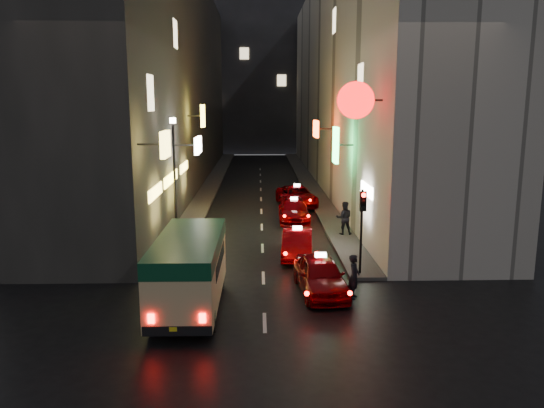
{
  "coord_description": "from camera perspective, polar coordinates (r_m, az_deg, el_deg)",
  "views": [
    {
      "loc": [
        -0.18,
        -12.28,
        7.09
      ],
      "look_at": [
        0.47,
        13.0,
        2.23
      ],
      "focal_mm": 35.0,
      "sensor_mm": 36.0,
      "label": 1
    }
  ],
  "objects": [
    {
      "name": "traffic_light",
      "position": [
        21.62,
        9.7,
        -1.02
      ],
      "size": [
        0.26,
        0.43,
        3.5
      ],
      "color": "black",
      "rests_on": "sidewalk_right"
    },
    {
      "name": "lamp_post",
      "position": [
        25.82,
        -10.44,
        3.21
      ],
      "size": [
        0.28,
        0.28,
        6.22
      ],
      "color": "black",
      "rests_on": "sidewalk_left"
    },
    {
      "name": "building_far",
      "position": [
        78.38,
        -1.38,
        13.74
      ],
      "size": [
        30.0,
        10.0,
        22.0
      ],
      "primitive_type": "cube",
      "color": "#36373C",
      "rests_on": "ground"
    },
    {
      "name": "ground",
      "position": [
        14.18,
        -0.59,
        -19.11
      ],
      "size": [
        120.0,
        120.0,
        0.0
      ],
      "primitive_type": "plane",
      "color": "black",
      "rests_on": "ground"
    },
    {
      "name": "sidewalk_right",
      "position": [
        47.01,
        3.95,
        2.28
      ],
      "size": [
        1.5,
        52.0,
        0.15
      ],
      "primitive_type": "cube",
      "color": "#474542",
      "rests_on": "ground"
    },
    {
      "name": "taxi_third",
      "position": [
        32.03,
        2.37,
        -0.52
      ],
      "size": [
        2.04,
        4.82,
        1.69
      ],
      "color": "#6C0004",
      "rests_on": "ground"
    },
    {
      "name": "sidewalk_left",
      "position": [
        46.98,
        -6.43,
        2.23
      ],
      "size": [
        1.5,
        52.0,
        0.15
      ],
      "primitive_type": "cube",
      "color": "#474542",
      "rests_on": "ground"
    },
    {
      "name": "minibus",
      "position": [
        18.52,
        -8.89,
        -6.39
      ],
      "size": [
        2.14,
        6.01,
        2.58
      ],
      "color": "#DBC189",
      "rests_on": "ground"
    },
    {
      "name": "taxi_near",
      "position": [
        20.15,
        5.23,
        -7.3
      ],
      "size": [
        2.56,
        5.29,
        1.8
      ],
      "color": "#6C0004",
      "rests_on": "ground"
    },
    {
      "name": "building_left",
      "position": [
        46.97,
        -11.35,
        13.0
      ],
      "size": [
        7.54,
        52.0,
        18.0
      ],
      "color": "#3A3835",
      "rests_on": "ground"
    },
    {
      "name": "taxi_far",
      "position": [
        36.77,
        2.69,
        1.02
      ],
      "size": [
        2.76,
        5.27,
        1.77
      ],
      "color": "#6C0004",
      "rests_on": "ground"
    },
    {
      "name": "building_right",
      "position": [
        47.03,
        8.77,
        13.09
      ],
      "size": [
        7.89,
        52.0,
        18.0
      ],
      "color": "beige",
      "rests_on": "ground"
    },
    {
      "name": "pedestrian_crossing",
      "position": [
        19.73,
        8.83,
        -7.42
      ],
      "size": [
        0.58,
        0.71,
        1.87
      ],
      "primitive_type": "imported",
      "rotation": [
        0.0,
        0.0,
        1.23
      ],
      "color": "black",
      "rests_on": "ground"
    },
    {
      "name": "taxi_second",
      "position": [
        24.7,
        2.74,
        -4.0
      ],
      "size": [
        2.35,
        4.86,
        1.67
      ],
      "color": "#6C0004",
      "rests_on": "ground"
    },
    {
      "name": "pedestrian_sidewalk",
      "position": [
        28.44,
        7.77,
        -1.26
      ],
      "size": [
        0.78,
        0.51,
        2.01
      ],
      "primitive_type": "imported",
      "rotation": [
        0.0,
        0.0,
        3.09
      ],
      "color": "black",
      "rests_on": "sidewalk_right"
    }
  ]
}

